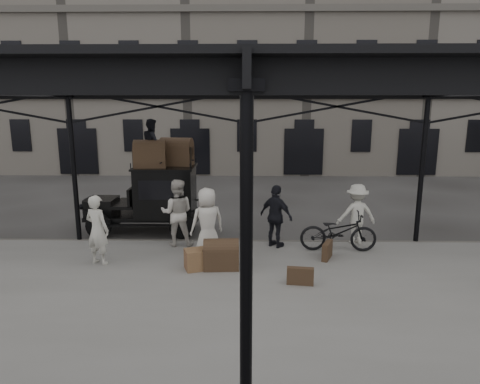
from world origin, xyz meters
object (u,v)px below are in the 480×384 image
(porter_left, at_px, (97,230))
(steamer_trunk_platform, at_px, (221,256))
(taxi, at_px, (156,196))
(bicycle, at_px, (338,232))
(steamer_trunk_roof_near, at_px, (150,156))
(porter_official, at_px, (276,216))

(porter_left, relative_size, steamer_trunk_platform, 2.08)
(taxi, distance_m, bicycle, 5.86)
(taxi, relative_size, steamer_trunk_roof_near, 3.75)
(porter_left, height_order, steamer_trunk_platform, porter_left)
(bicycle, xyz_separation_m, steamer_trunk_roof_near, (-5.52, 1.88, 1.84))
(bicycle, xyz_separation_m, steamer_trunk_platform, (-3.14, -1.32, -0.23))
(steamer_trunk_platform, bearing_deg, porter_official, 44.95)
(porter_official, xyz_separation_m, steamer_trunk_roof_near, (-3.83, 1.57, 1.50))
(bicycle, distance_m, steamer_trunk_roof_near, 6.11)
(porter_official, xyz_separation_m, bicycle, (1.69, -0.31, -0.34))
(taxi, height_order, steamer_trunk_roof_near, steamer_trunk_roof_near)
(porter_official, xyz_separation_m, steamer_trunk_platform, (-1.45, -1.63, -0.57))
(porter_left, relative_size, steamer_trunk_roof_near, 1.83)
(porter_left, bearing_deg, steamer_trunk_roof_near, -81.88)
(porter_left, height_order, bicycle, porter_left)
(steamer_trunk_roof_near, bearing_deg, porter_official, -27.53)
(taxi, xyz_separation_m, bicycle, (5.43, -2.12, -0.51))
(taxi, height_order, steamer_trunk_platform, taxi)
(porter_left, bearing_deg, steamer_trunk_platform, -162.52)
(porter_left, bearing_deg, porter_official, -141.03)
(bicycle, bearing_deg, taxi, 71.16)
(porter_official, relative_size, bicycle, 0.86)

